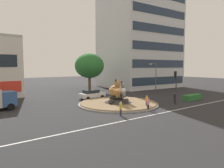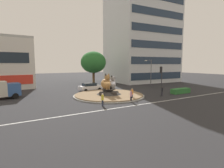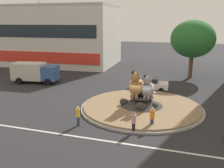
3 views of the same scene
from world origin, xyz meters
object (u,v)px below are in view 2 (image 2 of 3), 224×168
broadleaf_tree_behind_island (93,62)px  pedestrian_black_shirt (162,91)px  streetlight_arm (150,71)px  pedestrian_pink_shirt (131,96)px  traffic_light_mast (161,76)px  office_tower (141,27)px  cat_statue_tabby (106,83)px  pedestrian_yellow_shirt (103,99)px  sedan_on_far_lane (90,87)px  pedestrian_orange_shirt (132,94)px  cat_statue_grey (112,83)px

broadleaf_tree_behind_island → pedestrian_black_shirt: size_ratio=5.30×
streetlight_arm → pedestrian_pink_shirt: (-13.28, -10.59, -2.84)m
traffic_light_mast → office_tower: size_ratio=0.15×
cat_statue_tabby → traffic_light_mast: (7.48, -5.02, 1.24)m
broadleaf_tree_behind_island → pedestrian_black_shirt: bearing=-79.6°
pedestrian_yellow_shirt → sedan_on_far_lane: 13.04m
streetlight_arm → office_tower: bearing=-128.9°
pedestrian_orange_shirt → pedestrian_black_shirt: (6.31, -0.00, -0.05)m
pedestrian_black_shirt → pedestrian_yellow_shirt: (-12.11, -1.45, 0.05)m
pedestrian_black_shirt → pedestrian_pink_shirt: size_ratio=0.94×
office_tower → traffic_light_mast: bearing=-119.5°
office_tower → sedan_on_far_lane: (-21.95, -10.96, -15.98)m
cat_statue_tabby → pedestrian_black_shirt: 9.61m
broadleaf_tree_behind_island → pedestrian_orange_shirt: size_ratio=5.01×
traffic_light_mast → office_tower: (14.53, 22.79, 13.35)m
cat_statue_tabby → cat_statue_grey: size_ratio=1.13×
cat_statue_grey → pedestrian_black_shirt: bearing=57.3°
pedestrian_yellow_shirt → pedestrian_pink_shirt: size_ratio=0.98×
office_tower → pedestrian_orange_shirt: (-19.81, -22.03, -15.93)m
cat_statue_tabby → office_tower: (22.00, 17.76, 14.59)m
pedestrian_yellow_shirt → pedestrian_orange_shirt: bearing=156.5°
cat_statue_grey → streetlight_arm: streetlight_arm is taller
cat_statue_tabby → sedan_on_far_lane: cat_statue_tabby is taller
traffic_light_mast → cat_statue_grey: bearing=58.2°
cat_statue_grey → pedestrian_yellow_shirt: size_ratio=1.43×
broadleaf_tree_behind_island → pedestrian_black_shirt: 20.92m
office_tower → broadleaf_tree_behind_island: office_tower is taller
streetlight_arm → pedestrian_yellow_shirt: 21.03m
cat_statue_grey → pedestrian_yellow_shirt: bearing=-42.1°
pedestrian_black_shirt → cat_statue_grey: bearing=-100.9°
streetlight_arm → traffic_light_mast: bearing=47.9°
office_tower → pedestrian_orange_shirt: office_tower is taller
streetlight_arm → sedan_on_far_lane: (-14.23, 1.84, -2.91)m
cat_statue_grey → pedestrian_black_shirt: (7.45, -4.26, -1.27)m
streetlight_arm → pedestrian_yellow_shirt: streetlight_arm is taller
pedestrian_pink_shirt → sedan_on_far_lane: 12.47m
broadleaf_tree_behind_island → pedestrian_orange_shirt: (-2.64, -19.99, -4.90)m
broadleaf_tree_behind_island → streetlight_arm: (9.45, -10.77, -2.05)m
traffic_light_mast → pedestrian_black_shirt: bearing=-47.3°
cat_statue_tabby → pedestrian_yellow_shirt: size_ratio=1.62×
traffic_light_mast → cat_statue_tabby: bearing=62.3°
traffic_light_mast → office_tower: office_tower is taller
cat_statue_tabby → office_tower: bearing=133.5°
office_tower → pedestrian_yellow_shirt: size_ratio=20.11×
cat_statue_grey → broadleaf_tree_behind_island: broadleaf_tree_behind_island is taller
pedestrian_orange_shirt → pedestrian_pink_shirt: size_ratio=1.00×
traffic_light_mast → pedestrian_pink_shirt: (-6.47, -0.61, -2.57)m
streetlight_arm → pedestrian_orange_shirt: 15.47m
traffic_light_mast → pedestrian_orange_shirt: size_ratio=2.91×
pedestrian_orange_shirt → pedestrian_black_shirt: bearing=94.8°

